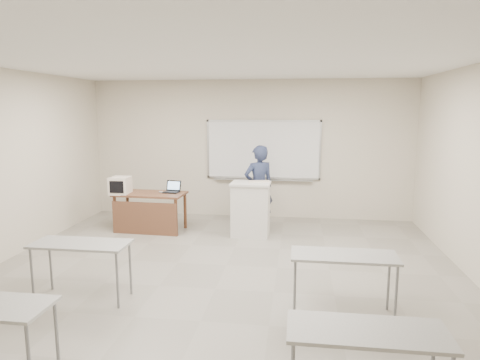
# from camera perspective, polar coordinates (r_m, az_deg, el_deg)

# --- Properties ---
(floor) EXTENTS (7.00, 8.00, 0.01)m
(floor) POSITION_cam_1_polar(r_m,az_deg,el_deg) (5.89, -3.31, -14.34)
(floor) COLOR gray
(floor) RESTS_ON ground
(whiteboard) EXTENTS (2.48, 0.10, 1.31)m
(whiteboard) POSITION_cam_1_polar(r_m,az_deg,el_deg) (9.33, 3.12, 3.95)
(whiteboard) COLOR white
(whiteboard) RESTS_ON floor
(student_desks) EXTENTS (4.40, 2.20, 0.73)m
(student_desks) POSITION_cam_1_polar(r_m,az_deg,el_deg) (4.41, -6.84, -13.24)
(student_desks) COLOR #A4A39F
(student_desks) RESTS_ON floor
(instructor_desk) EXTENTS (1.35, 0.68, 0.75)m
(instructor_desk) POSITION_cam_1_polar(r_m,az_deg,el_deg) (8.48, -12.10, -3.29)
(instructor_desk) COLOR brown
(instructor_desk) RESTS_ON floor
(podium) EXTENTS (0.73, 0.53, 1.02)m
(podium) POSITION_cam_1_polar(r_m,az_deg,el_deg) (8.05, 1.43, -3.91)
(podium) COLOR beige
(podium) RESTS_ON floor
(crt_monitor) EXTENTS (0.36, 0.40, 0.34)m
(crt_monitor) POSITION_cam_1_polar(r_m,az_deg,el_deg) (8.60, -15.67, -0.68)
(crt_monitor) COLOR beige
(crt_monitor) RESTS_ON instructor_desk
(laptop) EXTENTS (0.30, 0.28, 0.22)m
(laptop) POSITION_cam_1_polar(r_m,az_deg,el_deg) (8.53, -9.08, -1.26)
(laptop) COLOR black
(laptop) RESTS_ON instructor_desk
(mouse) EXTENTS (0.10, 0.07, 0.03)m
(mouse) POSITION_cam_1_polar(r_m,az_deg,el_deg) (8.52, -10.52, -1.56)
(mouse) COLOR gray
(mouse) RESTS_ON instructor_desk
(keyboard) EXTENTS (0.42, 0.21, 0.02)m
(keyboard) POSITION_cam_1_polar(r_m,az_deg,el_deg) (8.01, 2.57, -0.20)
(keyboard) COLOR beige
(keyboard) RESTS_ON podium
(presenter) EXTENTS (0.73, 0.65, 1.67)m
(presenter) POSITION_cam_1_polar(r_m,az_deg,el_deg) (8.48, 2.51, -0.98)
(presenter) COLOR black
(presenter) RESTS_ON floor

